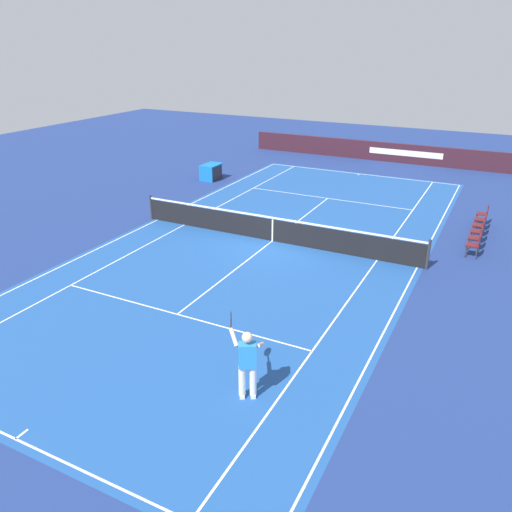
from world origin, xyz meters
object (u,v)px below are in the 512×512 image
Objects in this scene: tennis_net at (273,229)px; tennis_ball at (230,228)px; spectator_chair_4 at (477,237)px; tennis_player_near at (247,361)px; spectator_chair_3 at (479,230)px; spectator_chair_2 at (481,224)px; spectator_chair_1 at (483,218)px; equipment_cart_tarped at (211,172)px; spectator_chair_0 at (484,213)px; spectator_chair_5 at (475,244)px.

tennis_net reaches higher than tennis_ball.
tennis_player_near is at bearing -17.93° from spectator_chair_4.
spectator_chair_2 is at bearing 180.00° from spectator_chair_3.
spectator_chair_2 reaches higher than tennis_ball.
spectator_chair_1 is 0.70× the size of equipment_cart_tarped.
spectator_chair_0 is at bearing 180.00° from spectator_chair_4.
spectator_chair_4 is at bearing 73.04° from equipment_cart_tarped.
tennis_player_near is at bearing 33.86° from equipment_cart_tarped.
tennis_net reaches higher than spectator_chair_5.
tennis_player_near is 1.93× the size of spectator_chair_2.
spectator_chair_0 is 1.00× the size of spectator_chair_5.
spectator_chair_1 and spectator_chair_4 have the same top height.
tennis_player_near reaches higher than spectator_chair_3.
spectator_chair_1 is at bearing 116.18° from tennis_ball.
tennis_player_near is 13.38m from spectator_chair_2.
tennis_net is 13.30× the size of spectator_chair_1.
spectator_chair_3 is 0.70× the size of equipment_cart_tarped.
tennis_ball is 0.08× the size of spectator_chair_3.
tennis_player_near is at bearing -16.84° from spectator_chair_3.
spectator_chair_2 reaches higher than equipment_cart_tarped.
tennis_player_near is 1.93× the size of spectator_chair_3.
tennis_player_near reaches higher than tennis_ball.
tennis_ball is 0.08× the size of spectator_chair_1.
spectator_chair_1 is at bearing 180.00° from spectator_chair_2.
equipment_cart_tarped is (-6.93, -7.01, -0.05)m from tennis_net.
spectator_chair_4 is 14.77m from equipment_cart_tarped.
spectator_chair_4 and spectator_chair_5 have the same top height.
tennis_ball is (-0.41, -2.14, -0.46)m from tennis_net.
spectator_chair_1 and spectator_chair_3 have the same top height.
spectator_chair_3 is (2.35, 0.00, 0.00)m from spectator_chair_0.
tennis_net is 6.89× the size of tennis_player_near.
spectator_chair_2 is at bearing 120.44° from tennis_net.
spectator_chair_1 is 1.00× the size of spectator_chair_3.
spectator_chair_3 reaches higher than tennis_ball.
spectator_chair_0 is (-5.34, 9.26, 0.49)m from tennis_ball.
tennis_ball is 0.05× the size of equipment_cart_tarped.
tennis_ball is at bearing -76.61° from spectator_chair_4.
spectator_chair_5 is 0.70× the size of equipment_cart_tarped.
spectator_chair_1 and spectator_chair_5 have the same top height.
spectator_chair_4 is (1.57, 0.00, 0.00)m from spectator_chair_2.
spectator_chair_5 is at bearing 160.83° from tennis_player_near.
tennis_net is 7.35m from spectator_chair_5.
spectator_chair_3 is 1.00× the size of spectator_chair_4.
spectator_chair_5 is (-1.83, 7.12, 0.03)m from tennis_net.
spectator_chair_1 is at bearing 180.00° from spectator_chair_3.
spectator_chair_3 is at bearing 0.00° from spectator_chair_2.
tennis_player_near is at bearing -15.00° from spectator_chair_1.
spectator_chair_2 is 1.00× the size of spectator_chair_4.
spectator_chair_3 is (0.78, 0.00, 0.00)m from spectator_chair_2.
tennis_player_near reaches higher than tennis_net.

